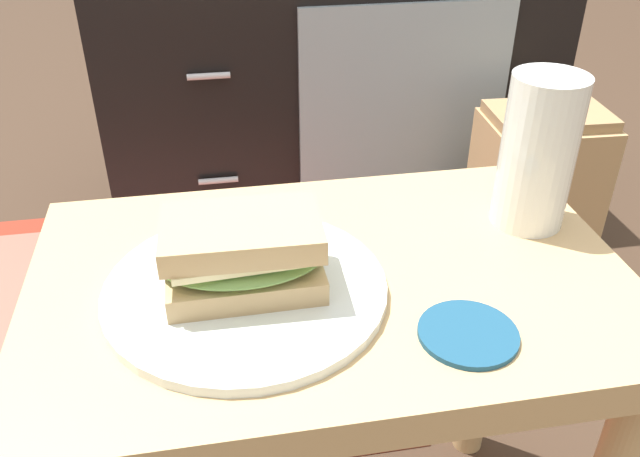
# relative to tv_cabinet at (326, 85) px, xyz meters

# --- Properties ---
(side_table) EXTENTS (0.56, 0.36, 0.46)m
(side_table) POSITION_rel_tv_cabinet_xyz_m (-0.17, -0.95, 0.08)
(side_table) COLOR tan
(side_table) RESTS_ON ground
(tv_cabinet) EXTENTS (0.96, 0.46, 0.58)m
(tv_cabinet) POSITION_rel_tv_cabinet_xyz_m (0.00, 0.00, 0.00)
(tv_cabinet) COLOR black
(tv_cabinet) RESTS_ON ground
(area_rug) EXTENTS (1.10, 0.80, 0.01)m
(area_rug) POSITION_rel_tv_cabinet_xyz_m (-0.53, -0.40, -0.29)
(area_rug) COLOR maroon
(area_rug) RESTS_ON ground
(plate) EXTENTS (0.25, 0.25, 0.01)m
(plate) POSITION_rel_tv_cabinet_xyz_m (-0.25, -0.97, 0.17)
(plate) COLOR silver
(plate) RESTS_ON side_table
(sandwich_front) EXTENTS (0.15, 0.09, 0.07)m
(sandwich_front) POSITION_rel_tv_cabinet_xyz_m (-0.25, -0.97, 0.21)
(sandwich_front) COLOR tan
(sandwich_front) RESTS_ON plate
(beer_glass) EXTENTS (0.07, 0.07, 0.16)m
(beer_glass) POSITION_rel_tv_cabinet_xyz_m (0.05, -0.89, 0.24)
(beer_glass) COLOR silver
(beer_glass) RESTS_ON side_table
(coaster) EXTENTS (0.08, 0.08, 0.01)m
(coaster) POSITION_rel_tv_cabinet_xyz_m (-0.08, -1.05, 0.17)
(coaster) COLOR navy
(coaster) RESTS_ON side_table
(paper_bag) EXTENTS (0.23, 0.17, 0.37)m
(paper_bag) POSITION_rel_tv_cabinet_xyz_m (0.34, -0.40, -0.11)
(paper_bag) COLOR tan
(paper_bag) RESTS_ON ground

